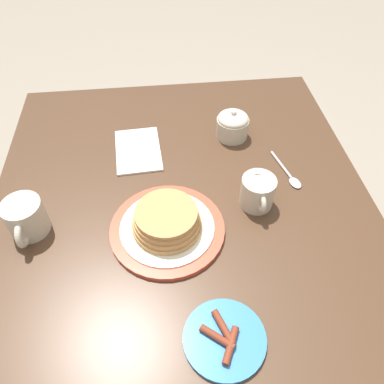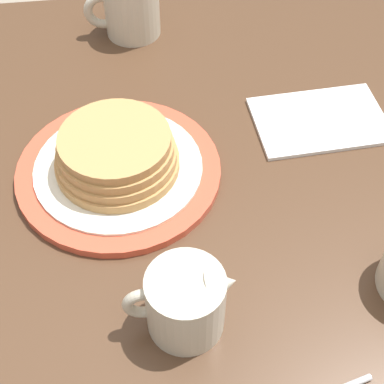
% 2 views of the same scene
% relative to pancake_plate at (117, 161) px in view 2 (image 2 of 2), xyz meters
% --- Properties ---
extents(dining_table, '(1.27, 0.96, 0.72)m').
position_rel_pancake_plate_xyz_m(dining_table, '(0.01, 0.04, -0.14)').
color(dining_table, '#4C3321').
rests_on(dining_table, ground_plane).
extents(pancake_plate, '(0.27, 0.27, 0.07)m').
position_rel_pancake_plate_xyz_m(pancake_plate, '(0.00, 0.00, 0.00)').
color(pancake_plate, '#DB5138').
rests_on(pancake_plate, dining_table).
extents(coffee_mug, '(0.12, 0.09, 0.09)m').
position_rel_pancake_plate_xyz_m(coffee_mug, '(-0.04, -0.32, 0.02)').
color(coffee_mug, beige).
rests_on(coffee_mug, dining_table).
extents(creamer_pitcher, '(0.12, 0.08, 0.09)m').
position_rel_pancake_plate_xyz_m(creamer_pitcher, '(-0.06, 0.22, 0.02)').
color(creamer_pitcher, beige).
rests_on(creamer_pitcher, dining_table).
extents(napkin, '(0.19, 0.13, 0.01)m').
position_rel_pancake_plate_xyz_m(napkin, '(-0.29, -0.06, -0.02)').
color(napkin, white).
rests_on(napkin, dining_table).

